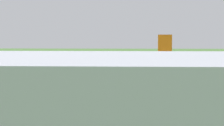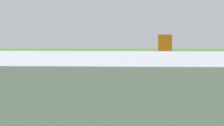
{
  "view_description": "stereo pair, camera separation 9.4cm",
  "coord_description": "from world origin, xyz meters",
  "px_view_note": "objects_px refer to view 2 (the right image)",
  "views": [
    {
      "loc": [
        -23.06,
        170.47,
        14.57
      ],
      "look_at": [
        -11.73,
        0.0,
        4.5
      ],
      "focal_mm": 69.13,
      "sensor_mm": 36.0,
      "label": 1
    },
    {
      "loc": [
        -23.15,
        170.47,
        14.57
      ],
      "look_at": [
        -11.73,
        0.0,
        4.5
      ],
      "focal_mm": 69.13,
      "sensor_mm": 36.0,
      "label": 2
    }
  ],
  "objects_px": {
    "airliner_main": "(113,63)",
    "service_truck_baggage": "(224,74)",
    "no_stopping_sign": "(46,63)",
    "traffic_cone_orange": "(32,66)"
  },
  "relations": [
    {
      "from": "airliner_main",
      "to": "service_truck_baggage",
      "type": "xyz_separation_m",
      "value": [
        -41.48,
        11.69,
        -2.95
      ]
    },
    {
      "from": "no_stopping_sign",
      "to": "airliner_main",
      "type": "bearing_deg",
      "value": 130.58
    },
    {
      "from": "airliner_main",
      "to": "no_stopping_sign",
      "type": "height_order",
      "value": "airliner_main"
    },
    {
      "from": "no_stopping_sign",
      "to": "traffic_cone_orange",
      "type": "relative_size",
      "value": 4.87
    },
    {
      "from": "airliner_main",
      "to": "service_truck_baggage",
      "type": "height_order",
      "value": "airliner_main"
    },
    {
      "from": "no_stopping_sign",
      "to": "traffic_cone_orange",
      "type": "bearing_deg",
      "value": 6.47
    },
    {
      "from": "service_truck_baggage",
      "to": "airliner_main",
      "type": "bearing_deg",
      "value": -15.74
    },
    {
      "from": "service_truck_baggage",
      "to": "traffic_cone_orange",
      "type": "relative_size",
      "value": 11.14
    },
    {
      "from": "service_truck_baggage",
      "to": "traffic_cone_orange",
      "type": "height_order",
      "value": "service_truck_baggage"
    },
    {
      "from": "service_truck_baggage",
      "to": "traffic_cone_orange",
      "type": "xyz_separation_m",
      "value": [
        85.0,
        -53.84,
        -1.13
      ]
    }
  ]
}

